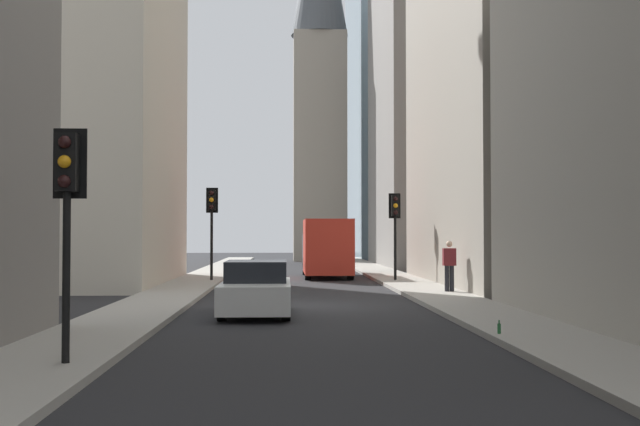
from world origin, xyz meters
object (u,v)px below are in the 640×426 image
delivery_truck (326,248)px  traffic_light_foreground (67,190)px  traffic_light_midblock (395,216)px  pedestrian (449,264)px  traffic_light_far_junction (212,212)px  discarded_bottle (499,328)px  sedan_white (256,290)px

delivery_truck → traffic_light_foreground: bearing=168.3°
traffic_light_foreground → traffic_light_midblock: (21.35, -8.16, 0.12)m
delivery_truck → pedestrian: bearing=-162.3°
delivery_truck → traffic_light_far_junction: traffic_light_far_junction is taller
pedestrian → discarded_bottle: (-11.35, 1.45, -0.85)m
delivery_truck → traffic_light_foreground: size_ratio=1.78×
sedan_white → traffic_light_far_junction: 13.85m
traffic_light_midblock → traffic_light_far_junction: 8.01m
sedan_white → discarded_bottle: 7.16m
traffic_light_foreground → discarded_bottle: size_ratio=13.45×
traffic_light_foreground → traffic_light_midblock: size_ratio=0.96×
traffic_light_midblock → traffic_light_far_junction: (0.31, 8.00, 0.18)m
delivery_truck → traffic_light_far_junction: 7.00m
discarded_bottle → sedan_white: bearing=44.5°
sedan_white → pedestrian: pedestrian is taller
discarded_bottle → pedestrian: bearing=-7.3°
traffic_light_foreground → sedan_white: bearing=-17.5°
traffic_light_far_junction → pedestrian: 11.60m
delivery_truck → sedan_white: delivery_truck is taller
delivery_truck → traffic_light_midblock: bearing=-149.4°
sedan_white → traffic_light_foreground: (-8.25, 2.61, 2.14)m
traffic_light_foreground → delivery_truck: bearing=-11.7°
sedan_white → pedestrian: 9.00m
sedan_white → discarded_bottle: sedan_white is taller
traffic_light_midblock → pedestrian: traffic_light_midblock is taller
discarded_bottle → delivery_truck: bearing=5.5°
traffic_light_midblock → traffic_light_far_junction: bearing=87.8°
traffic_light_foreground → traffic_light_far_junction: (21.67, -0.16, 0.30)m
discarded_bottle → traffic_light_midblock: bearing=-1.7°
pedestrian → discarded_bottle: size_ratio=6.50×
traffic_light_foreground → discarded_bottle: 8.63m
pedestrian → discarded_bottle: 11.47m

